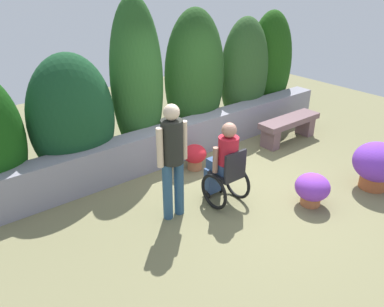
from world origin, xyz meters
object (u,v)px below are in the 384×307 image
at_px(flower_pot_terracotta_by_wall, 377,164).
at_px(stone_bench, 289,126).
at_px(person_in_wheelchair, 225,166).
at_px(flower_pot_purple_near, 312,189).
at_px(person_standing_companion, 172,155).
at_px(flower_pot_red_accent, 195,156).

bearing_deg(flower_pot_terracotta_by_wall, stone_bench, 79.05).
height_order(person_in_wheelchair, flower_pot_terracotta_by_wall, person_in_wheelchair).
relative_size(stone_bench, flower_pot_purple_near, 2.84).
xyz_separation_m(person_in_wheelchair, flower_pot_terracotta_by_wall, (2.23, -1.21, -0.19)).
height_order(person_standing_companion, flower_pot_purple_near, person_standing_companion).
relative_size(flower_pot_purple_near, flower_pot_terracotta_by_wall, 0.66).
relative_size(person_standing_companion, flower_pot_purple_near, 3.27).
relative_size(flower_pot_terracotta_by_wall, flower_pot_red_accent, 1.71).
xyz_separation_m(stone_bench, flower_pot_terracotta_by_wall, (-0.41, -2.09, 0.09)).
relative_size(stone_bench, flower_pot_red_accent, 3.23).
distance_m(person_in_wheelchair, flower_pot_red_accent, 1.22).
height_order(person_in_wheelchair, person_standing_companion, person_standing_companion).
distance_m(stone_bench, person_standing_companion, 3.59).
height_order(person_standing_companion, flower_pot_red_accent, person_standing_companion).
bearing_deg(flower_pot_terracotta_by_wall, person_standing_companion, 155.44).
xyz_separation_m(person_standing_companion, flower_pot_red_accent, (1.14, 0.94, -0.73)).
height_order(flower_pot_purple_near, flower_pot_terracotta_by_wall, flower_pot_terracotta_by_wall).
bearing_deg(person_in_wheelchair, stone_bench, 9.06).
xyz_separation_m(flower_pot_terracotta_by_wall, flower_pot_red_accent, (-1.91, 2.33, -0.17)).
xyz_separation_m(person_standing_companion, flower_pot_terracotta_by_wall, (3.05, -1.39, -0.56)).
xyz_separation_m(person_in_wheelchair, flower_pot_purple_near, (1.00, -0.88, -0.35)).
relative_size(person_in_wheelchair, flower_pot_purple_near, 2.54).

